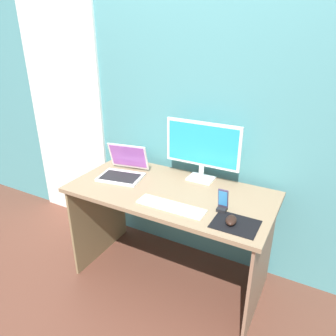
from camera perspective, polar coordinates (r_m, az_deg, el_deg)
ground_plane at (r=2.53m, az=0.43°, el=-19.01°), size 8.00×8.00×0.00m
wall_back at (r=2.28m, az=5.54°, el=11.83°), size 6.00×0.04×2.50m
door_left at (r=3.03m, az=-17.90°, el=9.13°), size 0.82×0.02×2.02m
desk at (r=2.18m, az=0.47°, el=-7.70°), size 1.36×0.67×0.74m
monitor at (r=2.17m, az=6.23°, el=3.65°), size 0.54×0.14×0.42m
laptop at (r=2.31m, az=-8.08°, el=-0.35°), size 0.35×0.33×0.22m
fishbowl at (r=2.47m, az=-5.79°, el=2.11°), size 0.15×0.15×0.15m
keyboard_external at (r=1.91m, az=0.51°, el=-6.96°), size 0.43×0.12×0.01m
mousepad at (r=1.79m, az=12.08°, el=-9.88°), size 0.25×0.20×0.00m
mouse at (r=1.78m, az=11.34°, el=-9.24°), size 0.08×0.11×0.04m
phone_in_dock at (r=1.88m, az=9.84°, el=-6.29°), size 0.06×0.05×0.14m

